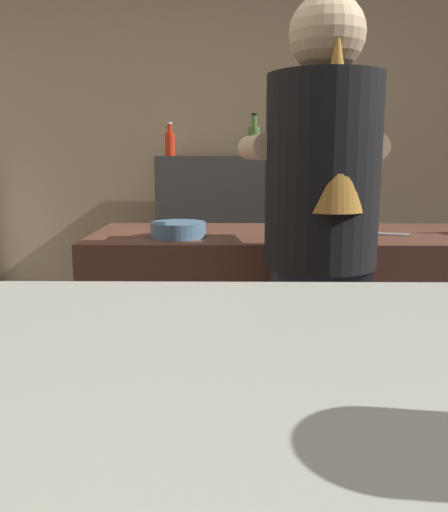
{
  "coord_description": "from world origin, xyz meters",
  "views": [
    {
      "loc": [
        -0.16,
        -1.28,
        1.21
      ],
      "look_at": [
        -0.17,
        -0.75,
        1.11
      ],
      "focal_mm": 37.18,
      "sensor_mm": 36.0,
      "label": 1
    }
  ],
  "objects": [
    {
      "name": "bottle_hot_sauce",
      "position": [
        -0.03,
        1.95,
        1.31
      ],
      "size": [
        0.07,
        0.07,
        0.25
      ],
      "color": "#4B7A36",
      "rests_on": "back_shelf"
    },
    {
      "name": "mixing_bowl",
      "position": [
        -0.36,
        0.65,
        0.95
      ],
      "size": [
        0.2,
        0.2,
        0.06
      ],
      "primitive_type": "cylinder",
      "color": "slate",
      "rests_on": "prep_counter"
    },
    {
      "name": "bottle_olive_oil",
      "position": [
        0.09,
        2.0,
        1.32
      ],
      "size": [
        0.05,
        0.05,
        0.26
      ],
      "color": "#2C539B",
      "rests_on": "back_shelf"
    },
    {
      "name": "chefs_knife",
      "position": [
        0.39,
        0.72,
        0.92
      ],
      "size": [
        0.24,
        0.11,
        0.01
      ],
      "primitive_type": "cube",
      "rotation": [
        0.0,
        0.0,
        -0.33
      ],
      "color": "silver",
      "rests_on": "prep_counter"
    },
    {
      "name": "bottle_soy",
      "position": [
        -0.53,
        1.97,
        1.29
      ],
      "size": [
        0.06,
        0.06,
        0.2
      ],
      "color": "red",
      "rests_on": "back_shelf"
    },
    {
      "name": "wall_back",
      "position": [
        0.0,
        2.2,
        1.35
      ],
      "size": [
        5.2,
        0.1,
        2.7
      ],
      "primitive_type": "cube",
      "color": "#97805E",
      "rests_on": "ground"
    },
    {
      "name": "bartender",
      "position": [
        0.11,
        0.31,
        0.97
      ],
      "size": [
        0.46,
        0.53,
        1.67
      ],
      "rotation": [
        0.0,
        0.0,
        1.7
      ],
      "color": "#302E3D",
      "rests_on": "ground"
    },
    {
      "name": "prep_counter",
      "position": [
        0.35,
        0.77,
        0.46
      ],
      "size": [
        2.1,
        0.6,
        0.92
      ],
      "primitive_type": "cube",
      "color": "brown",
      "rests_on": "ground"
    },
    {
      "name": "bottle_vinegar",
      "position": [
        0.25,
        1.95,
        1.3
      ],
      "size": [
        0.07,
        0.07,
        0.22
      ],
      "color": "black",
      "rests_on": "back_shelf"
    },
    {
      "name": "back_shelf",
      "position": [
        -0.14,
        1.92,
        0.61
      ],
      "size": [
        0.91,
        0.36,
        1.22
      ],
      "primitive_type": "cube",
      "color": "#3D3C37",
      "rests_on": "ground"
    }
  ]
}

